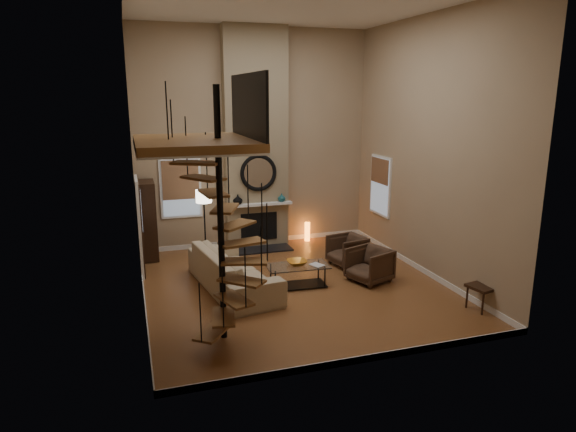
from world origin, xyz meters
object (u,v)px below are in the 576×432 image
object	(u,v)px
sofa	(232,270)
floor_lamp	(204,202)
armchair_far	(372,264)
coffee_table	(298,273)
armchair_near	(350,250)
accent_lamp	(307,232)
side_chair	(486,282)
hutch	(148,220)

from	to	relation	value
sofa	floor_lamp	bearing A→B (deg)	-2.37
armchair_far	coffee_table	bearing A→B (deg)	-115.72
armchair_near	coffee_table	bearing A→B (deg)	-71.03
coffee_table	accent_lamp	size ratio (longest dim) A/B	2.55
side_chair	floor_lamp	bearing A→B (deg)	135.47
coffee_table	armchair_near	bearing A→B (deg)	30.31
sofa	armchair_far	size ratio (longest dim) A/B	3.47
armchair_near	side_chair	distance (m)	3.33
armchair_near	armchair_far	size ratio (longest dim) A/B	0.95
armchair_far	floor_lamp	world-z (taller)	floor_lamp
side_chair	armchair_near	bearing A→B (deg)	114.18
coffee_table	accent_lamp	world-z (taller)	accent_lamp
accent_lamp	side_chair	size ratio (longest dim) A/B	0.52
hutch	side_chair	world-z (taller)	hutch
armchair_far	coffee_table	distance (m)	1.62
armchair_near	side_chair	world-z (taller)	side_chair
armchair_near	armchair_far	bearing A→B (deg)	-10.12
hutch	accent_lamp	world-z (taller)	hutch
armchair_far	armchair_near	bearing A→B (deg)	160.87
accent_lamp	armchair_far	bearing A→B (deg)	-84.73
accent_lamp	armchair_near	bearing A→B (deg)	-82.70
hutch	coffee_table	xyz separation A→B (m)	(2.82, -2.82, -0.67)
armchair_far	floor_lamp	size ratio (longest dim) A/B	0.47
armchair_far	accent_lamp	size ratio (longest dim) A/B	1.57
armchair_far	coffee_table	world-z (taller)	armchair_far
side_chair	hutch	bearing A→B (deg)	139.59
coffee_table	accent_lamp	distance (m)	3.34
side_chair	sofa	bearing A→B (deg)	150.67
sofa	coffee_table	distance (m)	1.34
floor_lamp	accent_lamp	world-z (taller)	floor_lamp
armchair_far	floor_lamp	xyz separation A→B (m)	(-3.15, 2.47, 1.06)
hutch	armchair_far	distance (m)	5.37
armchair_near	armchair_far	distance (m)	1.08
hutch	floor_lamp	size ratio (longest dim) A/B	1.10
coffee_table	accent_lamp	bearing A→B (deg)	66.78
armchair_near	coffee_table	distance (m)	1.84
accent_lamp	sofa	bearing A→B (deg)	-133.36
sofa	coffee_table	xyz separation A→B (m)	(1.31, -0.29, -0.11)
coffee_table	floor_lamp	world-z (taller)	floor_lamp
hutch	floor_lamp	bearing A→B (deg)	-21.21
floor_lamp	side_chair	distance (m)	6.36
armchair_far	side_chair	size ratio (longest dim) A/B	0.82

